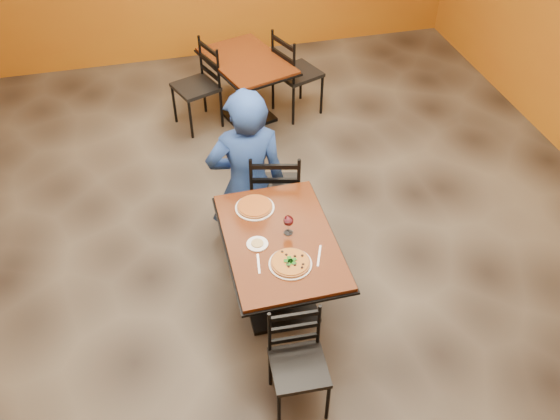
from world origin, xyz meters
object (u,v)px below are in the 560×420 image
object	(u,v)px
chair_main_near	(299,368)
diner	(247,165)
wine_glass	(288,224)
table_main	(280,256)
chair_second_left	(196,88)
side_plate	(257,244)
table_second	(247,76)
plate_main	(290,264)
chair_main_far	(275,190)
pizza_main	(290,262)
pizza_far	(255,206)
chair_second_right	(298,73)
plate_far	(255,208)

from	to	relation	value
chair_main_near	diner	bearing A→B (deg)	92.10
diner	wine_glass	xyz separation A→B (m)	(0.13, -0.91, 0.10)
table_main	chair_second_left	world-z (taller)	chair_second_left
diner	side_plate	xyz separation A→B (m)	(-0.12, -0.97, 0.02)
table_second	plate_main	size ratio (longest dim) A/B	4.16
chair_main_far	plate_main	bearing A→B (deg)	95.80
chair_second_left	pizza_main	xyz separation A→B (m)	(0.27, -3.07, 0.29)
wine_glass	plate_main	bearing A→B (deg)	-101.92
side_plate	pizza_main	bearing A→B (deg)	-53.80
table_main	chair_main_far	world-z (taller)	chair_main_far
pizza_main	wine_glass	xyz separation A→B (m)	(0.07, 0.32, 0.07)
table_main	pizza_far	distance (m)	0.45
chair_second_right	plate_main	distance (m)	3.21
chair_main_far	side_plate	size ratio (longest dim) A/B	6.04
chair_main_near	side_plate	bearing A→B (deg)	98.67
pizza_far	table_main	bearing A→B (deg)	-73.77
table_main	side_plate	xyz separation A→B (m)	(-0.18, -0.02, 0.20)
diner	plate_far	xyz separation A→B (m)	(-0.05, -0.58, 0.02)
pizza_far	side_plate	xyz separation A→B (m)	(-0.07, -0.40, -0.02)
side_plate	chair_main_near	bearing A→B (deg)	-84.48
chair_main_far	chair_second_right	xyz separation A→B (m)	(0.74, 1.93, 0.02)
plate_far	pizza_far	distance (m)	0.02
plate_far	table_main	bearing A→B (deg)	-73.77
chair_main_far	wine_glass	bearing A→B (deg)	97.23
table_second	chair_main_near	xyz separation A→B (m)	(-0.41, -3.69, -0.14)
table_main	plate_main	xyz separation A→B (m)	(0.01, -0.27, 0.20)
plate_far	wine_glass	xyz separation A→B (m)	(0.19, -0.33, 0.08)
chair_second_right	pizza_far	distance (m)	2.64
table_main	chair_second_left	bearing A→B (deg)	95.42
table_main	pizza_far	bearing A→B (deg)	106.23
plate_far	side_plate	distance (m)	0.40
table_main	table_second	xyz separation A→B (m)	(0.32, 2.80, -0.01)
table_second	chair_second_left	bearing A→B (deg)	180.00
chair_second_left	chair_main_far	bearing A→B (deg)	-8.10
table_second	side_plate	xyz separation A→B (m)	(-0.50, -2.82, 0.20)
chair_second_right	side_plate	bearing A→B (deg)	137.99
plate_far	chair_main_far	bearing A→B (deg)	59.98
chair_second_right	chair_main_near	bearing A→B (deg)	143.88
chair_main_far	chair_second_left	size ratio (longest dim) A/B	1.00
table_main	table_second	bearing A→B (deg)	83.44
chair_main_far	pizza_far	world-z (taller)	chair_main_far
plate_main	pizza_main	size ratio (longest dim) A/B	1.09
table_main	side_plate	bearing A→B (deg)	-173.59
table_main	pizza_main	distance (m)	0.35
table_main	chair_main_far	bearing A→B (deg)	78.63
chair_second_right	pizza_main	distance (m)	3.21
table_main	plate_far	bearing A→B (deg)	106.23
chair_main_far	pizza_main	size ratio (longest dim) A/B	3.40
diner	chair_second_right	bearing A→B (deg)	-115.82
chair_second_left	chair_second_right	distance (m)	1.18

